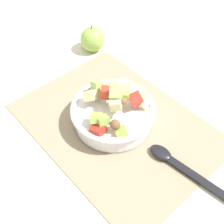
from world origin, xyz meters
TOP-DOWN VIEW (x-y plane):
  - ground_plane at (0.00, 0.00)m, footprint 2.40×2.40m
  - placemat at (0.00, 0.00)m, footprint 0.51×0.37m
  - salad_bowl at (0.01, 0.00)m, footprint 0.22×0.22m
  - serving_spoon at (-0.19, -0.02)m, footprint 0.23×0.06m
  - whole_apple at (0.29, -0.16)m, footprint 0.08×0.08m

SIDE VIEW (x-z plane):
  - ground_plane at x=0.00m, z-range 0.00..0.00m
  - placemat at x=0.00m, z-range 0.00..0.01m
  - serving_spoon at x=-0.19m, z-range 0.00..0.02m
  - whole_apple at x=0.29m, z-range -0.01..0.09m
  - salad_bowl at x=0.01m, z-range -0.02..0.10m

